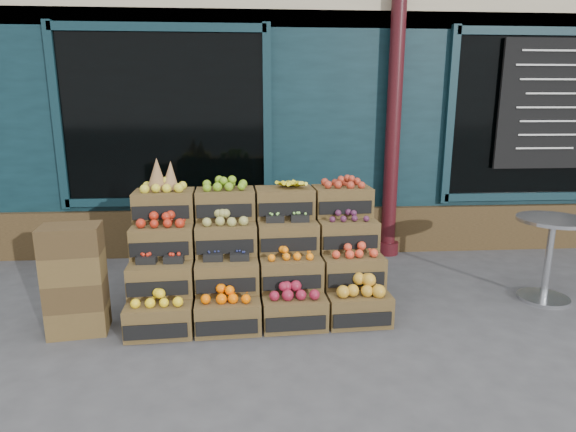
{
  "coord_description": "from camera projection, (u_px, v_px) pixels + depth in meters",
  "views": [
    {
      "loc": [
        -0.53,
        -3.86,
        1.94
      ],
      "look_at": [
        -0.2,
        0.7,
        0.85
      ],
      "focal_mm": 30.0,
      "sensor_mm": 36.0,
      "label": 1
    }
  ],
  "objects": [
    {
      "name": "ground",
      "position": [
        316.0,
        328.0,
        4.23
      ],
      "size": [
        60.0,
        60.0,
        0.0
      ],
      "primitive_type": "plane",
      "color": "#414143",
      "rests_on": "ground"
    },
    {
      "name": "shop_facade",
      "position": [
        282.0,
        76.0,
        8.64
      ],
      "size": [
        12.0,
        6.24,
        4.8
      ],
      "color": "black",
      "rests_on": "ground"
    },
    {
      "name": "crate_display",
      "position": [
        257.0,
        262.0,
        4.59
      ],
      "size": [
        2.35,
        1.23,
        1.44
      ],
      "rotation": [
        0.0,
        0.0,
        0.05
      ],
      "color": "brown",
      "rests_on": "ground"
    },
    {
      "name": "spare_crates",
      "position": [
        75.0,
        280.0,
        4.06
      ],
      "size": [
        0.51,
        0.39,
        0.95
      ],
      "rotation": [
        0.0,
        0.0,
        0.14
      ],
      "color": "brown",
      "rests_on": "ground"
    },
    {
      "name": "bistro_table",
      "position": [
        549.0,
        249.0,
        4.72
      ],
      "size": [
        0.67,
        0.67,
        0.84
      ],
      "rotation": [
        0.0,
        0.0,
        0.09
      ],
      "color": "silver",
      "rests_on": "ground"
    },
    {
      "name": "shopkeeper",
      "position": [
        142.0,
        177.0,
        6.53
      ],
      "size": [
        0.81,
        0.69,
        1.89
      ],
      "primitive_type": "imported",
      "rotation": [
        0.0,
        0.0,
        2.73
      ],
      "color": "#17521A",
      "rests_on": "ground"
    }
  ]
}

